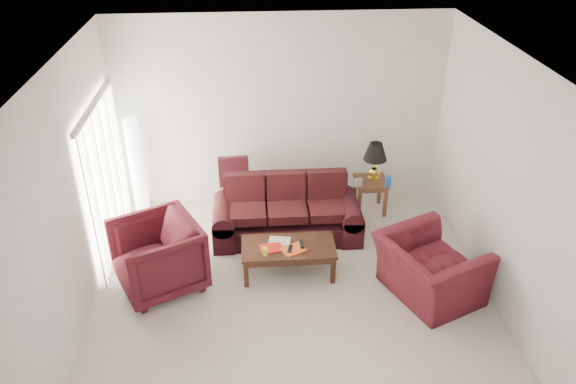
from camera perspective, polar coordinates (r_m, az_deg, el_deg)
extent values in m
plane|color=beige|center=(7.23, 0.50, -10.62)|extent=(5.00, 5.00, 0.00)
cube|color=silver|center=(7.93, -17.98, 1.17)|extent=(0.10, 2.00, 2.16)
cube|color=black|center=(8.58, -5.55, 2.09)|extent=(0.47, 0.26, 0.47)
cube|color=silver|center=(8.54, 7.13, 0.96)|extent=(0.13, 0.08, 0.13)
cylinder|color=#1A45A9|center=(8.60, 10.15, 1.05)|extent=(0.11, 0.11, 0.16)
cube|color=silver|center=(8.89, 7.12, 2.35)|extent=(0.15, 0.18, 0.05)
imported|color=#3A0D15|center=(7.32, -13.12, -6.35)|extent=(1.36, 1.35, 0.93)
imported|color=#491119|center=(7.26, 14.18, -7.58)|extent=(1.43, 1.51, 0.77)
cube|color=red|center=(7.32, -1.74, -5.73)|extent=(0.31, 0.25, 0.02)
cube|color=silver|center=(7.44, -0.88, -5.03)|extent=(0.31, 0.26, 0.02)
cube|color=#EB581B|center=(7.29, 0.55, -5.85)|extent=(0.37, 0.34, 0.02)
cube|color=black|center=(7.27, 0.22, -5.78)|extent=(0.08, 0.17, 0.02)
cube|color=black|center=(7.35, 1.41, -5.31)|extent=(0.06, 0.18, 0.02)
cylinder|color=#E3F135|center=(7.18, -2.34, -6.05)|extent=(0.08, 0.08, 0.11)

